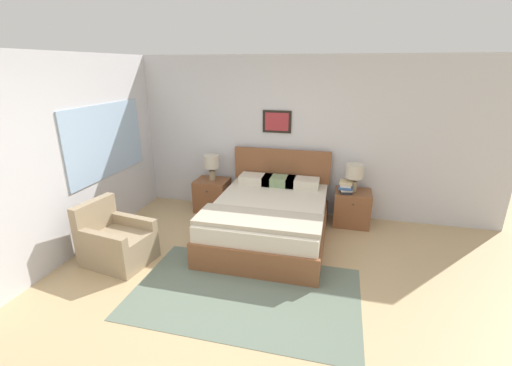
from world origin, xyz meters
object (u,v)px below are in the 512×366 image
Objects in this scene: nightstand_near_window at (212,195)px; table_lamp_near_window at (212,163)px; armchair at (116,242)px; table_lamp_by_door at (354,173)px; bed at (269,218)px; nightstand_by_door at (352,208)px.

nightstand_near_window is 1.27× the size of table_lamp_near_window.
nightstand_near_window is at bearing -117.86° from table_lamp_near_window.
armchair is 2.01× the size of table_lamp_by_door.
bed is 2.11m from armchair.
bed is 1.42m from nightstand_near_window.
table_lamp_near_window reaches higher than armchair.
table_lamp_near_window is (0.01, 0.02, 0.58)m from nightstand_near_window.
nightstand_near_window is 2.37m from nightstand_by_door.
nightstand_by_door is at bearing -0.41° from table_lamp_near_window.
nightstand_by_door is (2.37, 0.00, 0.00)m from nightstand_near_window.
armchair reaches higher than nightstand_near_window.
bed is 1.42m from nightstand_by_door.
bed reaches higher than nightstand_by_door.
table_lamp_near_window is (-2.36, 0.02, 0.58)m from nightstand_by_door.
armchair is 1.58× the size of nightstand_near_window.
bed reaches higher than table_lamp_by_door.
table_lamp_by_door is at bearing 131.24° from armchair.
bed is 3.74× the size of nightstand_by_door.
bed is 3.74× the size of nightstand_near_window.
armchair is at bearing -107.99° from nightstand_near_window.
bed is 2.37× the size of armchair.
nightstand_by_door is 1.27× the size of table_lamp_by_door.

